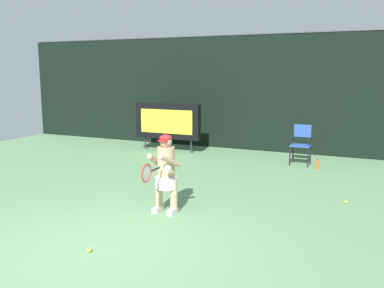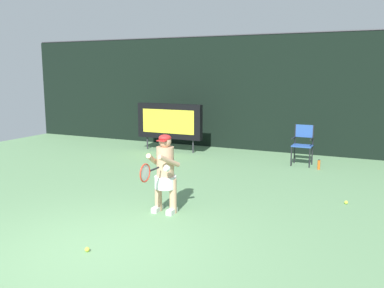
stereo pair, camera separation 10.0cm
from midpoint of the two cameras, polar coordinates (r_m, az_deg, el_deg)
name	(u,v)px [view 2 (the right image)]	position (r m, az deg, el deg)	size (l,w,h in m)	color
ground	(85,258)	(6.10, -13.80, -14.73)	(18.00, 22.00, 0.03)	#659162
backdrop_screen	(263,94)	(13.47, 9.76, 6.73)	(18.00, 0.12, 3.66)	black
scoreboard	(169,121)	(13.31, -2.87, 3.10)	(2.20, 0.21, 1.50)	black
umpire_chair	(303,142)	(11.69, 15.03, 0.21)	(0.52, 0.44, 1.08)	black
water_bottle	(319,165)	(11.35, 17.05, -2.71)	(0.07, 0.07, 0.27)	#D65F1A
tennis_player	(165,171)	(7.48, -3.29, -3.70)	(0.54, 0.62, 1.41)	white
tennis_racket	(146,173)	(6.89, -5.87, -3.88)	(0.03, 0.60, 0.31)	black
tennis_ball_loose	(346,202)	(8.63, 20.48, -7.42)	(0.07, 0.07, 0.07)	#CCDB3D
tennis_ball_spare	(87,249)	(6.24, -13.57, -13.73)	(0.07, 0.07, 0.07)	#CCDB3D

